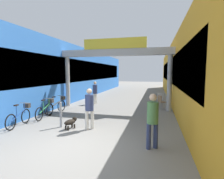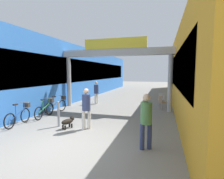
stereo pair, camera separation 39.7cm
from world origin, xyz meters
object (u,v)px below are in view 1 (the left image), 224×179
pedestrian_carrying_crate (95,91)px  bicycle_silver_third (57,105)px  bollard_post_metal (61,114)px  pedestrian_companion (153,117)px  dog_on_leash (71,122)px  pedestrian_with_dog (89,106)px  cafe_chair_wood_nearer (161,101)px  bicycle_green_second (46,109)px  cafe_chair_aluminium_farther (160,98)px  bicycle_blue_nearest (20,116)px

pedestrian_carrying_crate → bicycle_silver_third: 3.50m
bollard_post_metal → pedestrian_companion: bearing=-17.4°
dog_on_leash → bollard_post_metal: size_ratio=0.60×
pedestrian_with_dog → pedestrian_companion: 2.82m
bollard_post_metal → cafe_chair_wood_nearer: (4.22, 4.78, -0.02)m
dog_on_leash → pedestrian_companion: bearing=-18.5°
bicycle_green_second → bicycle_silver_third: same height
pedestrian_with_dog → bollard_post_metal: size_ratio=1.53×
bicycle_green_second → bollard_post_metal: 1.97m
bicycle_green_second → cafe_chair_aluminium_farther: bearing=39.4°
bicycle_silver_third → bollard_post_metal: bearing=-54.8°
pedestrian_carrying_crate → dog_on_leash: size_ratio=2.51×
bicycle_blue_nearest → dog_on_leash: bearing=4.6°
dog_on_leash → bollard_post_metal: (-0.52, 0.09, 0.27)m
pedestrian_carrying_crate → bicycle_green_second: (-1.10, -4.36, -0.51)m
pedestrian_with_dog → pedestrian_carrying_crate: pedestrian_with_dog is taller
bollard_post_metal → cafe_chair_wood_nearer: bearing=48.6°
dog_on_leash → pedestrian_with_dog: bearing=9.4°
bicycle_green_second → cafe_chair_wood_nearer: size_ratio=1.90×
bicycle_green_second → bollard_post_metal: (1.57, -1.20, 0.12)m
pedestrian_companion → dog_on_leash: pedestrian_companion is taller
pedestrian_carrying_crate → cafe_chair_wood_nearer: bearing=-9.4°
pedestrian_carrying_crate → bollard_post_metal: (0.46, -5.56, -0.39)m
cafe_chair_wood_nearer → bicycle_green_second: bearing=-148.2°
pedestrian_with_dog → bicycle_blue_nearest: pedestrian_with_dog is taller
dog_on_leash → cafe_chair_wood_nearer: (3.70, 4.88, 0.25)m
pedestrian_companion → bicycle_blue_nearest: pedestrian_companion is taller
pedestrian_companion → bicycle_blue_nearest: size_ratio=1.01×
bollard_post_metal → cafe_chair_wood_nearer: size_ratio=1.24×
bollard_post_metal → cafe_chair_wood_nearer: bollard_post_metal is taller
pedestrian_companion → bicycle_green_second: (-5.39, 2.39, -0.53)m
pedestrian_companion → cafe_chair_wood_nearer: 6.01m
bicycle_silver_third → cafe_chair_aluminium_farther: (5.80, 3.62, 0.10)m
pedestrian_with_dog → pedestrian_companion: (2.53, -1.23, 0.01)m
bicycle_green_second → cafe_chair_wood_nearer: 6.81m
dog_on_leash → bicycle_silver_third: size_ratio=0.40×
pedestrian_carrying_crate → dog_on_leash: (0.98, -5.65, -0.66)m
pedestrian_with_dog → bicycle_green_second: 3.13m
pedestrian_companion → bicycle_silver_third: 6.49m
bicycle_blue_nearest → bicycle_silver_third: 2.59m
pedestrian_with_dog → bicycle_silver_third: bearing=142.1°
pedestrian_companion → cafe_chair_aluminium_farther: pedestrian_companion is taller
bicycle_silver_third → cafe_chair_wood_nearer: bearing=23.0°
dog_on_leash → bicycle_blue_nearest: bicycle_blue_nearest is taller
bollard_post_metal → pedestrian_carrying_crate: bearing=94.8°
bicycle_silver_third → pedestrian_with_dog: bearing=-37.9°
pedestrian_companion → bicycle_green_second: 5.92m
pedestrian_companion → bicycle_green_second: pedestrian_companion is taller
pedestrian_companion → cafe_chair_aluminium_farther: bearing=87.1°
pedestrian_companion → pedestrian_carrying_crate: size_ratio=1.02×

